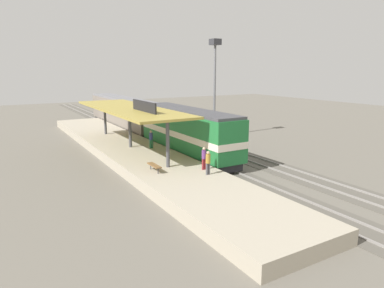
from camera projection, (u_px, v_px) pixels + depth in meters
ground_plane at (190, 148)px, 36.76m from camera, size 120.00×120.00×0.00m
track_near at (173, 150)px, 35.76m from camera, size 3.20×110.00×0.16m
track_far at (210, 145)px, 38.05m from camera, size 3.20×110.00×0.16m
platform at (131, 152)px, 33.39m from camera, size 6.00×44.00×0.90m
station_canopy at (130, 109)px, 32.45m from camera, size 5.20×18.00×4.70m
platform_bench at (154, 166)px, 25.31m from camera, size 0.44×1.70×0.50m
locomotive at (187, 132)px, 32.77m from camera, size 2.93×14.43×4.44m
passenger_carriage_single at (123, 113)px, 47.95m from camera, size 2.90×20.00×4.24m
light_mast at (215, 68)px, 41.27m from camera, size 1.10×1.10×11.70m
person_waiting at (204, 157)px, 25.69m from camera, size 0.34×0.34×1.71m
person_walking at (208, 162)px, 24.46m from camera, size 0.34×0.34×1.71m
person_boarding at (151, 138)px, 32.62m from camera, size 0.34×0.34×1.71m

